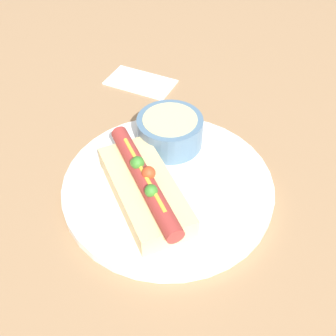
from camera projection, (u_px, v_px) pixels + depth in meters
ground_plane at (168, 189)px, 0.56m from camera, size 4.00×4.00×0.00m
dinner_plate at (168, 185)px, 0.56m from camera, size 0.30×0.30×0.02m
hot_dog at (144, 187)px, 0.52m from camera, size 0.19×0.15×0.06m
soup_bowl at (170, 130)px, 0.59m from camera, size 0.10×0.10×0.05m
spoon at (153, 150)px, 0.59m from camera, size 0.07×0.14×0.01m
napkin at (140, 82)px, 0.75m from camera, size 0.14×0.10×0.01m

